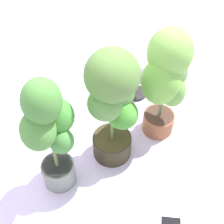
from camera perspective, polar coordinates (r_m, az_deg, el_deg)
The scene contains 6 objects.
ground_plane at distance 2.23m, azimuth 3.92°, elevation -7.90°, with size 8.00×8.00×0.00m, color silver.
potted_plant_front_right at distance 2.01m, azimuth 10.08°, elevation 6.43°, with size 0.48×0.38×0.88m.
potted_plant_center at distance 1.83m, azimuth 0.22°, elevation 2.16°, with size 0.43×0.41×0.89m.
potted_plant_back_left at distance 1.73m, azimuth -11.43°, elevation -3.52°, with size 0.40×0.30×0.88m.
cell_phone at distance 2.02m, azimuth 10.89°, elevation -19.37°, with size 0.10×0.15×0.01m.
floor_fan at distance 2.46m, azimuth 4.74°, elevation 7.45°, with size 0.31×0.31×0.38m.
Camera 1 is at (-1.24, -0.22, 1.84)m, focal length 49.32 mm.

